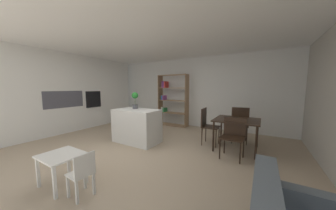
{
  "coord_description": "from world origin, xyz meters",
  "views": [
    {
      "loc": [
        2.56,
        -2.78,
        1.5
      ],
      "look_at": [
        0.37,
        0.88,
        1.03
      ],
      "focal_mm": 16.97,
      "sensor_mm": 36.0,
      "label": 1
    }
  ],
  "objects_px": {
    "dining_table": "(237,122)",
    "dining_chair_far": "(240,122)",
    "dining_chair_island_side": "(207,123)",
    "built_in_oven": "(94,99)",
    "open_bookshelf": "(171,99)",
    "child_chair_right": "(82,173)",
    "potted_plant_on_island": "(135,99)",
    "kitchen_island": "(137,126)",
    "dining_chair_near": "(233,134)",
    "child_table": "(62,159)"
  },
  "relations": [
    {
      "from": "built_in_oven",
      "to": "potted_plant_on_island",
      "type": "bearing_deg",
      "value": -7.84
    },
    {
      "from": "dining_table",
      "to": "dining_chair_far",
      "type": "xyz_separation_m",
      "value": [
        0.01,
        0.48,
        -0.08
      ]
    },
    {
      "from": "potted_plant_on_island",
      "to": "dining_chair_island_side",
      "type": "bearing_deg",
      "value": 20.78
    },
    {
      "from": "built_in_oven",
      "to": "dining_chair_far",
      "type": "height_order",
      "value": "built_in_oven"
    },
    {
      "from": "child_table",
      "to": "potted_plant_on_island",
      "type": "bearing_deg",
      "value": 103.0
    },
    {
      "from": "dining_table",
      "to": "child_table",
      "type": "bearing_deg",
      "value": -125.5
    },
    {
      "from": "open_bookshelf",
      "to": "dining_table",
      "type": "height_order",
      "value": "open_bookshelf"
    },
    {
      "from": "built_in_oven",
      "to": "child_table",
      "type": "xyz_separation_m",
      "value": [
        2.9,
        -2.53,
        -0.66
      ]
    },
    {
      "from": "dining_chair_near",
      "to": "dining_chair_far",
      "type": "height_order",
      "value": "dining_chair_far"
    },
    {
      "from": "built_in_oven",
      "to": "dining_chair_near",
      "type": "height_order",
      "value": "built_in_oven"
    },
    {
      "from": "kitchen_island",
      "to": "potted_plant_on_island",
      "type": "relative_size",
      "value": 2.66
    },
    {
      "from": "built_in_oven",
      "to": "child_chair_right",
      "type": "height_order",
      "value": "built_in_oven"
    },
    {
      "from": "built_in_oven",
      "to": "open_bookshelf",
      "type": "distance_m",
      "value": 2.96
    },
    {
      "from": "built_in_oven",
      "to": "open_bookshelf",
      "type": "xyz_separation_m",
      "value": [
        2.38,
        1.76,
        -0.03
      ]
    },
    {
      "from": "child_table",
      "to": "child_chair_right",
      "type": "distance_m",
      "value": 0.55
    },
    {
      "from": "potted_plant_on_island",
      "to": "dining_chair_far",
      "type": "bearing_deg",
      "value": 24.69
    },
    {
      "from": "kitchen_island",
      "to": "dining_table",
      "type": "distance_m",
      "value": 2.58
    },
    {
      "from": "open_bookshelf",
      "to": "dining_chair_far",
      "type": "height_order",
      "value": "open_bookshelf"
    },
    {
      "from": "child_table",
      "to": "dining_chair_far",
      "type": "bearing_deg",
      "value": 58.37
    },
    {
      "from": "kitchen_island",
      "to": "child_table",
      "type": "distance_m",
      "value": 2.11
    },
    {
      "from": "built_in_oven",
      "to": "potted_plant_on_island",
      "type": "relative_size",
      "value": 1.29
    },
    {
      "from": "kitchen_island",
      "to": "potted_plant_on_island",
      "type": "distance_m",
      "value": 0.76
    },
    {
      "from": "open_bookshelf",
      "to": "dining_chair_island_side",
      "type": "bearing_deg",
      "value": -36.2
    },
    {
      "from": "potted_plant_on_island",
      "to": "open_bookshelf",
      "type": "xyz_separation_m",
      "value": [
        -0.02,
        2.09,
        -0.14
      ]
    },
    {
      "from": "child_table",
      "to": "open_bookshelf",
      "type": "bearing_deg",
      "value": 96.99
    },
    {
      "from": "child_chair_right",
      "to": "dining_chair_far",
      "type": "relative_size",
      "value": 0.64
    },
    {
      "from": "dining_chair_near",
      "to": "kitchen_island",
      "type": "bearing_deg",
      "value": -168.38
    },
    {
      "from": "open_bookshelf",
      "to": "dining_chair_far",
      "type": "bearing_deg",
      "value": -18.86
    },
    {
      "from": "dining_table",
      "to": "dining_chair_island_side",
      "type": "bearing_deg",
      "value": -179.81
    },
    {
      "from": "potted_plant_on_island",
      "to": "dining_chair_island_side",
      "type": "xyz_separation_m",
      "value": [
        1.87,
        0.71,
        -0.61
      ]
    },
    {
      "from": "built_in_oven",
      "to": "potted_plant_on_island",
      "type": "xyz_separation_m",
      "value": [
        2.39,
        -0.33,
        0.11
      ]
    },
    {
      "from": "potted_plant_on_island",
      "to": "child_table",
      "type": "xyz_separation_m",
      "value": [
        0.51,
        -2.2,
        -0.77
      ]
    },
    {
      "from": "built_in_oven",
      "to": "dining_table",
      "type": "relative_size",
      "value": 0.6
    },
    {
      "from": "potted_plant_on_island",
      "to": "open_bookshelf",
      "type": "relative_size",
      "value": 0.23
    },
    {
      "from": "open_bookshelf",
      "to": "child_table",
      "type": "bearing_deg",
      "value": -83.01
    },
    {
      "from": "open_bookshelf",
      "to": "dining_chair_far",
      "type": "distance_m",
      "value": 2.81
    },
    {
      "from": "kitchen_island",
      "to": "dining_chair_near",
      "type": "xyz_separation_m",
      "value": [
        2.44,
        0.34,
        0.06
      ]
    },
    {
      "from": "child_chair_right",
      "to": "dining_chair_island_side",
      "type": "bearing_deg",
      "value": 166.85
    },
    {
      "from": "dining_chair_near",
      "to": "dining_chair_far",
      "type": "distance_m",
      "value": 0.98
    },
    {
      "from": "child_table",
      "to": "dining_table",
      "type": "height_order",
      "value": "dining_table"
    },
    {
      "from": "dining_table",
      "to": "dining_chair_far",
      "type": "relative_size",
      "value": 1.01
    },
    {
      "from": "dining_chair_island_side",
      "to": "dining_table",
      "type": "bearing_deg",
      "value": -91.18
    },
    {
      "from": "child_table",
      "to": "dining_chair_far",
      "type": "relative_size",
      "value": 0.59
    },
    {
      "from": "child_table",
      "to": "dining_chair_island_side",
      "type": "xyz_separation_m",
      "value": [
        1.36,
        2.91,
        0.16
      ]
    },
    {
      "from": "built_in_oven",
      "to": "open_bookshelf",
      "type": "bearing_deg",
      "value": 36.58
    },
    {
      "from": "dining_table",
      "to": "dining_chair_island_side",
      "type": "xyz_separation_m",
      "value": [
        -0.72,
        -0.0,
        -0.1
      ]
    },
    {
      "from": "kitchen_island",
      "to": "child_table",
      "type": "xyz_separation_m",
      "value": [
        0.35,
        -2.08,
        -0.04
      ]
    },
    {
      "from": "built_in_oven",
      "to": "child_chair_right",
      "type": "xyz_separation_m",
      "value": [
        3.45,
        -2.53,
        -0.71
      ]
    },
    {
      "from": "kitchen_island",
      "to": "dining_chair_island_side",
      "type": "distance_m",
      "value": 1.91
    },
    {
      "from": "built_in_oven",
      "to": "dining_chair_near",
      "type": "bearing_deg",
      "value": -1.28
    }
  ]
}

